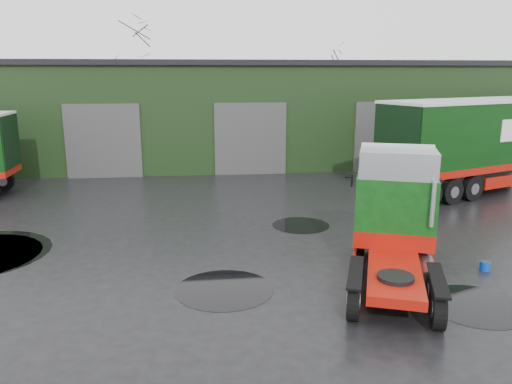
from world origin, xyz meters
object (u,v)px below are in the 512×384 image
Objects in this scene: warehouse at (241,110)px; tree_back_a at (135,83)px; lorry_right at (496,144)px; wash_bucket at (485,266)px; hero_tractor at (396,224)px; tree_back_b at (321,94)px.

tree_back_a is (-8.00, 10.00, 1.59)m from warehouse.
lorry_right is 59.73× the size of wash_bucket.
hero_tractor is at bearing -84.43° from warehouse.
wash_bucket is at bearing -95.05° from tree_back_b.
lorry_right is 28.77m from tree_back_a.
wash_bucket is 31.28m from tree_back_b.
hero_tractor is 32.40m from tree_back_b.
tree_back_a is (-10.13, 31.80, 2.96)m from hero_tractor.
warehouse is 21.94m from hero_tractor.
wash_bucket is (-6.24, -9.94, -2.09)m from lorry_right.
tree_back_a reaches higher than wash_bucket.
tree_back_a is (-13.26, 30.94, 4.62)m from wash_bucket.
wash_bucket is at bearing -66.80° from tree_back_a.
warehouse is 15.94m from lorry_right.
hero_tractor is 0.34× the size of lorry_right.
wash_bucket is 0.04× the size of tree_back_b.
tree_back_a is 16.03m from tree_back_b.
warehouse reaches higher than hero_tractor.
tree_back_a is at bearing 128.66° from warehouse.
wash_bucket is 33.98m from tree_back_a.
tree_back_b is (8.00, 10.00, 0.59)m from warehouse.
warehouse is 5.64× the size of hero_tractor.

